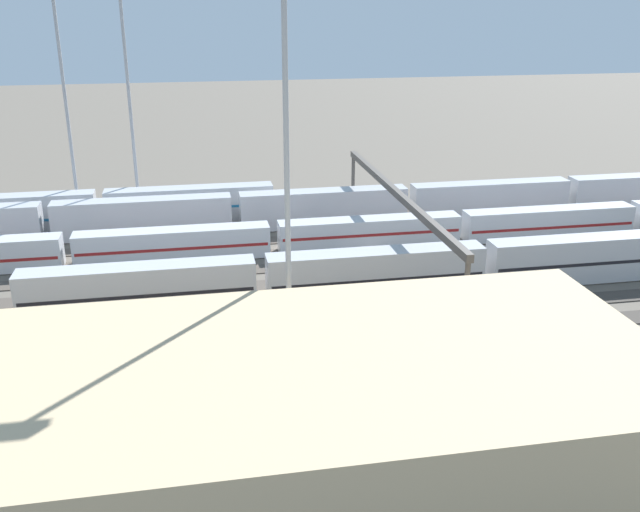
{
  "coord_description": "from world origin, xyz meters",
  "views": [
    {
      "loc": [
        21.05,
        76.4,
        29.7
      ],
      "look_at": [
        7.42,
        3.49,
        2.5
      ],
      "focal_mm": 39.56,
      "sensor_mm": 36.0,
      "label": 1
    }
  ],
  "objects_px": {
    "light_mast_0": "(127,75)",
    "light_mast_2": "(63,79)",
    "train_on_track_3": "(370,233)",
    "train_on_track_1": "(324,208)",
    "signal_gantry": "(397,198)",
    "maintenance_shed": "(197,431)",
    "train_on_track_6": "(376,273)",
    "train_on_track_0": "(101,209)",
    "light_mast_1": "(286,138)"
  },
  "relations": [
    {
      "from": "train_on_track_1",
      "to": "train_on_track_3",
      "type": "bearing_deg",
      "value": 111.4
    },
    {
      "from": "train_on_track_6",
      "to": "light_mast_2",
      "type": "bearing_deg",
      "value": -43.58
    },
    {
      "from": "train_on_track_3",
      "to": "light_mast_1",
      "type": "relative_size",
      "value": 3.77
    },
    {
      "from": "train_on_track_1",
      "to": "light_mast_1",
      "type": "bearing_deg",
      "value": 75.02
    },
    {
      "from": "train_on_track_1",
      "to": "light_mast_0",
      "type": "bearing_deg",
      "value": -17.81
    },
    {
      "from": "train_on_track_3",
      "to": "light_mast_2",
      "type": "distance_m",
      "value": 44.82
    },
    {
      "from": "train_on_track_0",
      "to": "train_on_track_1",
      "type": "bearing_deg",
      "value": 170.58
    },
    {
      "from": "light_mast_1",
      "to": "light_mast_2",
      "type": "height_order",
      "value": "light_mast_1"
    },
    {
      "from": "train_on_track_3",
      "to": "train_on_track_6",
      "type": "relative_size",
      "value": 1.68
    },
    {
      "from": "train_on_track_3",
      "to": "train_on_track_1",
      "type": "xyz_separation_m",
      "value": [
        3.92,
        -10.0,
        0.62
      ]
    },
    {
      "from": "train_on_track_1",
      "to": "train_on_track_0",
      "type": "xyz_separation_m",
      "value": [
        30.13,
        -5.0,
        -0.03
      ]
    },
    {
      "from": "light_mast_2",
      "to": "maintenance_shed",
      "type": "xyz_separation_m",
      "value": [
        -15.09,
        60.91,
        -15.24
      ]
    },
    {
      "from": "train_on_track_3",
      "to": "train_on_track_0",
      "type": "distance_m",
      "value": 37.21
    },
    {
      "from": "train_on_track_1",
      "to": "light_mast_1",
      "type": "relative_size",
      "value": 3.77
    },
    {
      "from": "light_mast_0",
      "to": "signal_gantry",
      "type": "relative_size",
      "value": 0.72
    },
    {
      "from": "train_on_track_0",
      "to": "light_mast_0",
      "type": "height_order",
      "value": "light_mast_0"
    },
    {
      "from": "train_on_track_3",
      "to": "train_on_track_6",
      "type": "bearing_deg",
      "value": 78.09
    },
    {
      "from": "light_mast_0",
      "to": "light_mast_2",
      "type": "distance_m",
      "value": 8.17
    },
    {
      "from": "train_on_track_0",
      "to": "train_on_track_3",
      "type": "bearing_deg",
      "value": 156.22
    },
    {
      "from": "train_on_track_3",
      "to": "train_on_track_1",
      "type": "relative_size",
      "value": 1.0
    },
    {
      "from": "train_on_track_3",
      "to": "light_mast_2",
      "type": "height_order",
      "value": "light_mast_2"
    },
    {
      "from": "train_on_track_1",
      "to": "light_mast_2",
      "type": "xyz_separation_m",
      "value": [
        33.35,
        -7.46,
        17.12
      ]
    },
    {
      "from": "train_on_track_6",
      "to": "train_on_track_1",
      "type": "bearing_deg",
      "value": -88.27
    },
    {
      "from": "train_on_track_3",
      "to": "train_on_track_0",
      "type": "height_order",
      "value": "train_on_track_0"
    },
    {
      "from": "train_on_track_6",
      "to": "light_mast_2",
      "type": "distance_m",
      "value": 50.1
    },
    {
      "from": "train_on_track_0",
      "to": "light_mast_2",
      "type": "distance_m",
      "value": 17.62
    },
    {
      "from": "train_on_track_0",
      "to": "light_mast_1",
      "type": "relative_size",
      "value": 1.49
    },
    {
      "from": "train_on_track_6",
      "to": "maintenance_shed",
      "type": "xyz_separation_m",
      "value": [
        19.02,
        28.45,
        1.89
      ]
    },
    {
      "from": "signal_gantry",
      "to": "light_mast_0",
      "type": "bearing_deg",
      "value": -36.74
    },
    {
      "from": "light_mast_2",
      "to": "signal_gantry",
      "type": "bearing_deg",
      "value": 150.12
    },
    {
      "from": "train_on_track_3",
      "to": "maintenance_shed",
      "type": "bearing_deg",
      "value": 62.95
    },
    {
      "from": "train_on_track_6",
      "to": "signal_gantry",
      "type": "xyz_separation_m",
      "value": [
        -4.98,
        -10.0,
        5.19
      ]
    },
    {
      "from": "train_on_track_0",
      "to": "signal_gantry",
      "type": "bearing_deg",
      "value": 150.85
    },
    {
      "from": "light_mast_1",
      "to": "train_on_track_0",
      "type": "bearing_deg",
      "value": -65.84
    },
    {
      "from": "light_mast_0",
      "to": "light_mast_2",
      "type": "height_order",
      "value": "light_mast_0"
    },
    {
      "from": "light_mast_1",
      "to": "signal_gantry",
      "type": "relative_size",
      "value": 0.71
    },
    {
      "from": "train_on_track_1",
      "to": "signal_gantry",
      "type": "distance_m",
      "value": 16.87
    },
    {
      "from": "train_on_track_6",
      "to": "maintenance_shed",
      "type": "bearing_deg",
      "value": 56.23
    },
    {
      "from": "train_on_track_1",
      "to": "maintenance_shed",
      "type": "distance_m",
      "value": 56.52
    },
    {
      "from": "light_mast_0",
      "to": "maintenance_shed",
      "type": "bearing_deg",
      "value": 96.44
    },
    {
      "from": "train_on_track_6",
      "to": "light_mast_0",
      "type": "bearing_deg",
      "value": -51.88
    },
    {
      "from": "light_mast_0",
      "to": "train_on_track_1",
      "type": "bearing_deg",
      "value": 162.19
    },
    {
      "from": "train_on_track_6",
      "to": "train_on_track_0",
      "type": "height_order",
      "value": "same"
    },
    {
      "from": "train_on_track_6",
      "to": "train_on_track_0",
      "type": "bearing_deg",
      "value": -44.17
    },
    {
      "from": "train_on_track_6",
      "to": "light_mast_0",
      "type": "height_order",
      "value": "light_mast_0"
    },
    {
      "from": "maintenance_shed",
      "to": "train_on_track_6",
      "type": "bearing_deg",
      "value": -123.77
    },
    {
      "from": "train_on_track_1",
      "to": "maintenance_shed",
      "type": "xyz_separation_m",
      "value": [
        18.27,
        53.45,
        1.88
      ]
    },
    {
      "from": "train_on_track_6",
      "to": "signal_gantry",
      "type": "bearing_deg",
      "value": -116.47
    },
    {
      "from": "train_on_track_6",
      "to": "train_on_track_0",
      "type": "relative_size",
      "value": 1.51
    },
    {
      "from": "light_mast_2",
      "to": "signal_gantry",
      "type": "distance_m",
      "value": 46.64
    }
  ]
}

